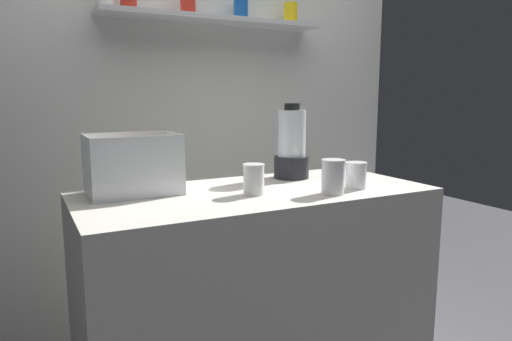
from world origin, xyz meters
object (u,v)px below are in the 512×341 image
at_px(juice_cup_mango_far_left, 254,181).
at_px(juice_cup_orange_middle, 356,177).
at_px(carrot_display_bin, 132,175).
at_px(juice_cup_orange_left, 333,179).
at_px(blender_pitcher, 292,147).

xyz_separation_m(juice_cup_mango_far_left, juice_cup_orange_middle, (0.42, -0.09, -0.01)).
xyz_separation_m(carrot_display_bin, juice_cup_orange_middle, (0.83, -0.31, -0.03)).
height_order(juice_cup_mango_far_left, juice_cup_orange_left, juice_cup_orange_left).
bearing_deg(juice_cup_orange_middle, juice_cup_mango_far_left, 168.54).
height_order(blender_pitcher, juice_cup_orange_middle, blender_pitcher).
bearing_deg(blender_pitcher, juice_cup_orange_middle, -72.07).
bearing_deg(juice_cup_orange_middle, blender_pitcher, 107.93).
relative_size(blender_pitcher, juice_cup_mango_far_left, 2.88).
height_order(carrot_display_bin, juice_cup_orange_left, carrot_display_bin).
xyz_separation_m(carrot_display_bin, juice_cup_mango_far_left, (0.41, -0.23, -0.02)).
relative_size(carrot_display_bin, blender_pitcher, 1.00).
bearing_deg(carrot_display_bin, juice_cup_orange_left, -27.72).
height_order(blender_pitcher, juice_cup_orange_left, blender_pitcher).
distance_m(blender_pitcher, juice_cup_orange_middle, 0.36).
relative_size(juice_cup_mango_far_left, juice_cup_orange_left, 0.88).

